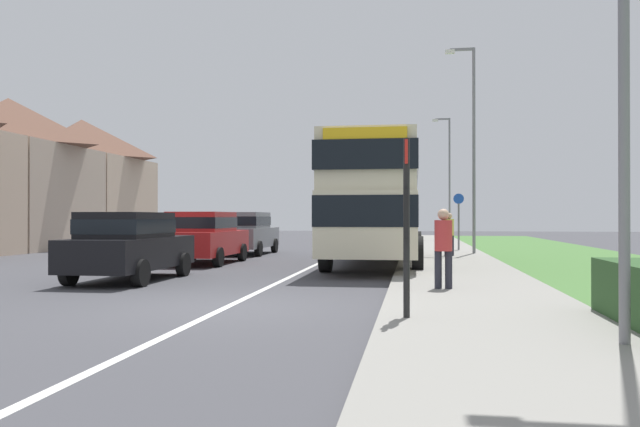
# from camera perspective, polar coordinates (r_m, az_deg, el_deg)

# --- Properties ---
(ground_plane) EXTENTS (120.00, 120.00, 0.00)m
(ground_plane) POSITION_cam_1_polar(r_m,az_deg,el_deg) (10.78, -8.45, -8.36)
(ground_plane) COLOR #424247
(lane_marking_centre) EXTENTS (0.14, 60.00, 0.01)m
(lane_marking_centre) POSITION_cam_1_polar(r_m,az_deg,el_deg) (18.53, -1.18, -4.99)
(lane_marking_centre) COLOR silver
(lane_marking_centre) RESTS_ON ground_plane
(pavement_near_side) EXTENTS (3.20, 68.00, 0.12)m
(pavement_near_side) POSITION_cam_1_polar(r_m,az_deg,el_deg) (16.31, 12.37, -5.42)
(pavement_near_side) COLOR gray
(pavement_near_side) RESTS_ON ground_plane
(double_decker_bus) EXTENTS (2.80, 10.17, 3.70)m
(double_decker_bus) POSITION_cam_1_polar(r_m,az_deg,el_deg) (20.06, 5.16, 1.47)
(double_decker_bus) COLOR beige
(double_decker_bus) RESTS_ON ground_plane
(parked_car_black) EXTENTS (1.87, 4.09, 1.62)m
(parked_car_black) POSITION_cam_1_polar(r_m,az_deg,el_deg) (15.67, -16.78, -2.57)
(parked_car_black) COLOR black
(parked_car_black) RESTS_ON ground_plane
(parked_car_red) EXTENTS (2.00, 4.30, 1.68)m
(parked_car_red) POSITION_cam_1_polar(r_m,az_deg,el_deg) (20.89, -10.42, -1.94)
(parked_car_red) COLOR #B21E1E
(parked_car_red) RESTS_ON ground_plane
(parked_car_grey) EXTENTS (2.00, 4.49, 1.71)m
(parked_car_grey) POSITION_cam_1_polar(r_m,az_deg,el_deg) (25.94, -6.76, -1.60)
(parked_car_grey) COLOR slate
(parked_car_grey) RESTS_ON ground_plane
(pedestrian_at_stop) EXTENTS (0.34, 0.34, 1.67)m
(pedestrian_at_stop) POSITION_cam_1_polar(r_m,az_deg,el_deg) (12.54, 11.02, -2.76)
(pedestrian_at_stop) COLOR #23232D
(pedestrian_at_stop) RESTS_ON ground_plane
(pedestrian_walking_away) EXTENTS (0.34, 0.34, 1.67)m
(pedestrian_walking_away) POSITION_cam_1_polar(r_m,az_deg,el_deg) (23.38, 11.53, -1.64)
(pedestrian_walking_away) COLOR #23232D
(pedestrian_walking_away) RESTS_ON ground_plane
(bus_stop_sign) EXTENTS (0.09, 0.52, 2.60)m
(bus_stop_sign) POSITION_cam_1_polar(r_m,az_deg,el_deg) (8.85, 7.78, -0.11)
(bus_stop_sign) COLOR black
(bus_stop_sign) RESTS_ON ground_plane
(cycle_route_sign) EXTENTS (0.44, 0.08, 2.52)m
(cycle_route_sign) POSITION_cam_1_polar(r_m,az_deg,el_deg) (27.65, 12.35, -0.50)
(cycle_route_sign) COLOR slate
(cycle_route_sign) RESTS_ON ground_plane
(street_lamp_mid) EXTENTS (1.14, 0.20, 8.07)m
(street_lamp_mid) POSITION_cam_1_polar(r_m,az_deg,el_deg) (25.36, 13.43, 6.65)
(street_lamp_mid) COLOR slate
(street_lamp_mid) RESTS_ON ground_plane
(street_lamp_far) EXTENTS (1.14, 0.20, 7.90)m
(street_lamp_far) POSITION_cam_1_polar(r_m,az_deg,el_deg) (41.74, 11.42, 3.78)
(street_lamp_far) COLOR slate
(street_lamp_far) RESTS_ON ground_plane
(house_terrace_far_side) EXTENTS (6.53, 19.89, 7.16)m
(house_terrace_far_side) POSITION_cam_1_polar(r_m,az_deg,el_deg) (33.49, -26.23, 3.24)
(house_terrace_far_side) COLOR #C1A88E
(house_terrace_far_side) RESTS_ON ground_plane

